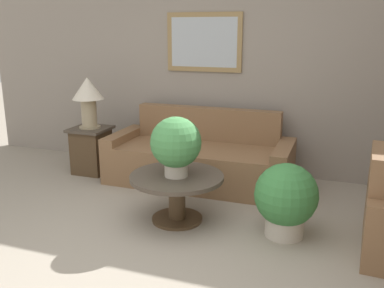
{
  "coord_description": "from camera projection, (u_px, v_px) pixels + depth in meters",
  "views": [
    {
      "loc": [
        1.37,
        -2.55,
        1.83
      ],
      "look_at": [
        -0.14,
        1.69,
        0.61
      ],
      "focal_mm": 40.0,
      "sensor_mm": 36.0,
      "label": 1
    }
  ],
  "objects": [
    {
      "name": "wall_back",
      "position": [
        230.0,
        71.0,
        5.42
      ],
      "size": [
        7.34,
        0.09,
        2.6
      ],
      "color": "gray",
      "rests_on": "ground_plane"
    },
    {
      "name": "ground_plane",
      "position": [
        135.0,
        278.0,
        3.24
      ],
      "size": [
        20.0,
        20.0,
        0.0
      ],
      "primitive_type": "plane",
      "color": "gray"
    },
    {
      "name": "potted_plant_on_table",
      "position": [
        176.0,
        144.0,
        4.0
      ],
      "size": [
        0.48,
        0.48,
        0.57
      ],
      "color": "beige",
      "rests_on": "coffee_table"
    },
    {
      "name": "couch_main",
      "position": [
        200.0,
        159.0,
        5.2
      ],
      "size": [
        2.2,
        0.9,
        0.87
      ],
      "color": "brown",
      "rests_on": "ground_plane"
    },
    {
      "name": "side_table",
      "position": [
        91.0,
        150.0,
        5.56
      ],
      "size": [
        0.47,
        0.47,
        0.6
      ],
      "color": "#4C3823",
      "rests_on": "ground_plane"
    },
    {
      "name": "potted_plant_floor",
      "position": [
        286.0,
        198.0,
        3.82
      ],
      "size": [
        0.57,
        0.57,
        0.68
      ],
      "color": "beige",
      "rests_on": "ground_plane"
    },
    {
      "name": "table_lamp",
      "position": [
        88.0,
        95.0,
        5.37
      ],
      "size": [
        0.4,
        0.4,
        0.64
      ],
      "color": "tan",
      "rests_on": "side_table"
    },
    {
      "name": "coffee_table",
      "position": [
        177.0,
        188.0,
        4.14
      ],
      "size": [
        0.91,
        0.91,
        0.47
      ],
      "color": "#4C3823",
      "rests_on": "ground_plane"
    }
  ]
}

